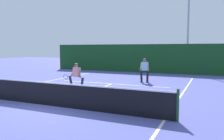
# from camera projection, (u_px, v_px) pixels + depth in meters

# --- Properties ---
(ground_plane) EXTENTS (80.00, 80.00, 0.00)m
(ground_plane) POSITION_uv_depth(u_px,v_px,m) (50.00, 106.00, 9.31)
(ground_plane) COLOR #5257A5
(court_line_baseline_far) EXTENTS (9.37, 0.10, 0.01)m
(court_line_baseline_far) POSITION_uv_depth(u_px,v_px,m) (136.00, 75.00, 19.81)
(court_line_baseline_far) COLOR white
(court_line_baseline_far) RESTS_ON ground_plane
(court_line_sideline_right) EXTENTS (0.10, 23.08, 0.01)m
(court_line_sideline_right) POSITION_uv_depth(u_px,v_px,m) (165.00, 120.00, 7.42)
(court_line_sideline_right) COLOR white
(court_line_sideline_right) RESTS_ON ground_plane
(court_line_service) EXTENTS (7.64, 0.10, 0.01)m
(court_line_service) POSITION_uv_depth(u_px,v_px,m) (112.00, 84.00, 15.06)
(court_line_service) COLOR white
(court_line_service) RESTS_ON ground_plane
(court_line_centre) EXTENTS (0.10, 6.40, 0.01)m
(court_line_centre) POSITION_uv_depth(u_px,v_px,m) (89.00, 92.00, 12.22)
(court_line_centre) COLOR white
(court_line_centre) RESTS_ON ground_plane
(tennis_net) EXTENTS (10.27, 0.09, 1.07)m
(tennis_net) POSITION_uv_depth(u_px,v_px,m) (50.00, 94.00, 9.26)
(tennis_net) COLOR #1E4723
(tennis_net) RESTS_ON ground_plane
(player_near) EXTENTS (1.08, 0.85, 1.53)m
(player_near) POSITION_uv_depth(u_px,v_px,m) (76.00, 76.00, 12.65)
(player_near) COLOR #1E234C
(player_near) RESTS_ON ground_plane
(player_far) EXTENTS (0.69, 0.90, 1.66)m
(player_far) POSITION_uv_depth(u_px,v_px,m) (144.00, 69.00, 15.59)
(player_far) COLOR black
(player_far) RESTS_ON ground_plane
(tennis_ball) EXTENTS (0.07, 0.07, 0.07)m
(tennis_ball) POSITION_uv_depth(u_px,v_px,m) (125.00, 103.00, 9.70)
(tennis_ball) COLOR #D1E033
(tennis_ball) RESTS_ON ground_plane
(back_fence_windscreen) EXTENTS (19.93, 0.12, 2.76)m
(back_fence_windscreen) POSITION_uv_depth(u_px,v_px,m) (144.00, 58.00, 22.00)
(back_fence_windscreen) COLOR #16441D
(back_fence_windscreen) RESTS_ON ground_plane
(light_pole) EXTENTS (0.55, 0.44, 7.53)m
(light_pole) POSITION_uv_depth(u_px,v_px,m) (188.00, 25.00, 21.73)
(light_pole) COLOR #9EA39E
(light_pole) RESTS_ON ground_plane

